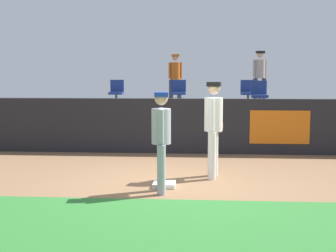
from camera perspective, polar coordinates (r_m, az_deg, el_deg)
ground_plane at (r=8.44m, az=0.17°, el=-7.41°), size 60.00×60.00×0.00m
grass_foreground_strip at (r=6.14m, az=-1.35°, el=-12.75°), size 18.00×2.80×0.01m
first_base at (r=8.29m, az=-0.48°, el=-7.39°), size 0.40×0.40×0.08m
player_fielder_home at (r=8.90m, az=5.79°, el=0.42°), size 0.42×0.57×1.89m
player_runner_visitor at (r=7.71m, az=-0.86°, el=-1.13°), size 0.36×0.49×1.74m
field_wall at (r=11.72m, az=1.36°, el=0.02°), size 18.00×0.26×1.42m
bleacher_platform at (r=14.30m, az=1.78°, el=0.39°), size 18.00×4.80×1.02m
seat_back_right at (r=14.97m, az=10.05°, el=4.34°), size 0.46×0.44×0.84m
seat_front_right at (r=13.20m, az=11.43°, el=4.03°), size 0.45×0.44×0.84m
seat_back_left at (r=15.14m, az=-6.51°, el=4.42°), size 0.45×0.44×0.84m
seat_back_center at (r=14.90m, az=1.33°, el=4.43°), size 0.48×0.44×0.84m
spectator_hooded at (r=15.91m, az=11.52°, el=6.52°), size 0.49×0.43×1.81m
spectator_capped at (r=15.68m, az=0.93°, el=6.42°), size 0.46×0.40×1.71m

